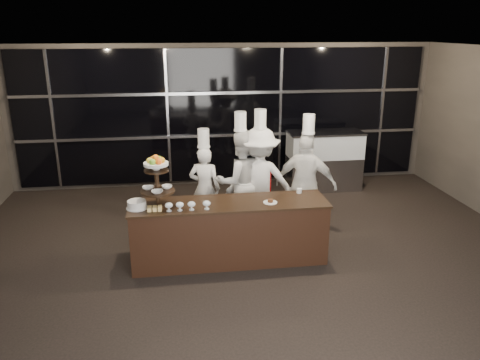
{
  "coord_description": "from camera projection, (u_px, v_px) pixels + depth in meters",
  "views": [
    {
      "loc": [
        -1.05,
        -4.88,
        3.31
      ],
      "look_at": [
        -0.14,
        1.64,
        1.15
      ],
      "focal_mm": 35.0,
      "sensor_mm": 36.0,
      "label": 1
    }
  ],
  "objects": [
    {
      "name": "small_plate",
      "position": [
        270.0,
        202.0,
        6.67
      ],
      "size": [
        0.2,
        0.2,
        0.05
      ],
      "color": "white",
      "rests_on": "buffet_counter"
    },
    {
      "name": "pastry_squares",
      "position": [
        155.0,
        209.0,
        6.39
      ],
      "size": [
        0.2,
        0.13,
        0.05
      ],
      "color": "#F7CF79",
      "rests_on": "buffet_counter"
    },
    {
      "name": "display_case",
      "position": [
        324.0,
        157.0,
        9.86
      ],
      "size": [
        1.54,
        0.67,
        1.24
      ],
      "color": "#A5A5AA",
      "rests_on": "ground"
    },
    {
      "name": "display_stand",
      "position": [
        157.0,
        177.0,
        6.42
      ],
      "size": [
        0.48,
        0.48,
        0.74
      ],
      "color": "black",
      "rests_on": "buffet_counter"
    },
    {
      "name": "room",
      "position": [
        272.0,
        195.0,
        5.3
      ],
      "size": [
        10.0,
        10.0,
        10.0
      ],
      "color": "black",
      "rests_on": "ground"
    },
    {
      "name": "chef_a",
      "position": [
        205.0,
        186.0,
        7.84
      ],
      "size": [
        0.6,
        0.48,
        1.75
      ],
      "color": "white",
      "rests_on": "ground"
    },
    {
      "name": "window_wall",
      "position": [
        225.0,
        116.0,
        9.94
      ],
      "size": [
        8.6,
        0.1,
        2.8
      ],
      "color": "black",
      "rests_on": "ground"
    },
    {
      "name": "chef_d",
      "position": [
        306.0,
        184.0,
        7.63
      ],
      "size": [
        1.09,
        0.82,
        2.01
      ],
      "color": "white",
      "rests_on": "ground"
    },
    {
      "name": "chef_b",
      "position": [
        240.0,
        181.0,
        7.76
      ],
      "size": [
        0.94,
        0.79,
        2.03
      ],
      "color": "silver",
      "rests_on": "ground"
    },
    {
      "name": "layer_cake",
      "position": [
        137.0,
        205.0,
        6.45
      ],
      "size": [
        0.3,
        0.3,
        0.11
      ],
      "color": "white",
      "rests_on": "buffet_counter"
    },
    {
      "name": "chef_cup",
      "position": [
        299.0,
        191.0,
        7.06
      ],
      "size": [
        0.08,
        0.08,
        0.07
      ],
      "primitive_type": "cylinder",
      "color": "white",
      "rests_on": "buffet_counter"
    },
    {
      "name": "buffet_counter",
      "position": [
        229.0,
        231.0,
        6.83
      ],
      "size": [
        2.84,
        0.74,
        0.92
      ],
      "color": "black",
      "rests_on": "ground"
    },
    {
      "name": "chef_c",
      "position": [
        259.0,
        180.0,
        7.73
      ],
      "size": [
        1.22,
        0.79,
        2.07
      ],
      "color": "white",
      "rests_on": "ground"
    },
    {
      "name": "compotes",
      "position": [
        187.0,
        205.0,
        6.37
      ],
      "size": [
        0.63,
        0.11,
        0.12
      ],
      "color": "silver",
      "rests_on": "buffet_counter"
    }
  ]
}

